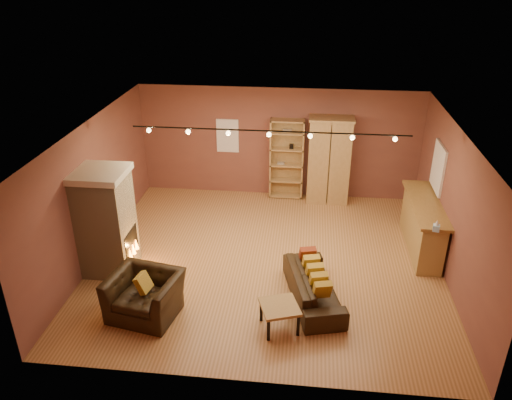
# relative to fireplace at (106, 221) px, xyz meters

# --- Properties ---
(floor) EXTENTS (7.00, 7.00, 0.00)m
(floor) POSITION_rel_fireplace_xyz_m (3.04, 0.60, -1.06)
(floor) COLOR #966235
(floor) RESTS_ON ground
(ceiling) EXTENTS (7.00, 7.00, 0.00)m
(ceiling) POSITION_rel_fireplace_xyz_m (3.04, 0.60, 1.74)
(ceiling) COLOR brown
(ceiling) RESTS_ON back_wall
(back_wall) EXTENTS (7.00, 0.02, 2.80)m
(back_wall) POSITION_rel_fireplace_xyz_m (3.04, 3.85, 0.34)
(back_wall) COLOR brown
(back_wall) RESTS_ON floor
(left_wall) EXTENTS (0.02, 6.50, 2.80)m
(left_wall) POSITION_rel_fireplace_xyz_m (-0.46, 0.60, 0.34)
(left_wall) COLOR brown
(left_wall) RESTS_ON floor
(right_wall) EXTENTS (0.02, 6.50, 2.80)m
(right_wall) POSITION_rel_fireplace_xyz_m (6.54, 0.60, 0.34)
(right_wall) COLOR brown
(right_wall) RESTS_ON floor
(fireplace) EXTENTS (1.01, 0.98, 2.12)m
(fireplace) POSITION_rel_fireplace_xyz_m (0.00, 0.00, 0.00)
(fireplace) COLOR tan
(fireplace) RESTS_ON floor
(back_window) EXTENTS (0.56, 0.04, 0.86)m
(back_window) POSITION_rel_fireplace_xyz_m (1.74, 3.83, 0.49)
(back_window) COLOR white
(back_window) RESTS_ON back_wall
(bookcase) EXTENTS (0.84, 0.33, 2.06)m
(bookcase) POSITION_rel_fireplace_xyz_m (3.25, 3.74, -0.01)
(bookcase) COLOR tan
(bookcase) RESTS_ON floor
(armoire) EXTENTS (1.08, 0.62, 2.19)m
(armoire) POSITION_rel_fireplace_xyz_m (4.31, 3.57, 0.04)
(armoire) COLOR tan
(armoire) RESTS_ON floor
(bar_counter) EXTENTS (0.61, 2.27, 1.09)m
(bar_counter) POSITION_rel_fireplace_xyz_m (6.24, 1.45, -0.51)
(bar_counter) COLOR #AA8B4E
(bar_counter) RESTS_ON floor
(tissue_box) EXTENTS (0.14, 0.14, 0.22)m
(tissue_box) POSITION_rel_fireplace_xyz_m (6.19, 0.28, 0.12)
(tissue_box) COLOR #97CDF1
(tissue_box) RESTS_ON bar_counter
(right_window) EXTENTS (0.05, 0.90, 1.00)m
(right_window) POSITION_rel_fireplace_xyz_m (6.51, 2.00, 0.59)
(right_window) COLOR white
(right_window) RESTS_ON right_wall
(loveseat) EXTENTS (1.02, 2.00, 0.79)m
(loveseat) POSITION_rel_fireplace_xyz_m (3.99, -0.58, -0.67)
(loveseat) COLOR black
(loveseat) RESTS_ON floor
(armchair) EXTENTS (1.29, 0.97, 1.02)m
(armchair) POSITION_rel_fireplace_xyz_m (1.10, -1.29, -0.55)
(armchair) COLOR black
(armchair) RESTS_ON floor
(coffee_table) EXTENTS (0.77, 0.77, 0.46)m
(coffee_table) POSITION_rel_fireplace_xyz_m (3.44, -1.42, -0.67)
(coffee_table) COLOR olive
(coffee_table) RESTS_ON floor
(track_rail) EXTENTS (5.20, 0.09, 0.13)m
(track_rail) POSITION_rel_fireplace_xyz_m (3.04, 0.80, 1.62)
(track_rail) COLOR black
(track_rail) RESTS_ON ceiling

